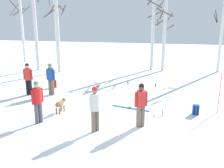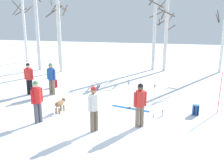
{
  "view_description": "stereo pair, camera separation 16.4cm",
  "coord_description": "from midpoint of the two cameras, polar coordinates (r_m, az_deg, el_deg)",
  "views": [
    {
      "loc": [
        2.8,
        -9.16,
        4.13
      ],
      "look_at": [
        0.46,
        2.15,
        1.0
      ],
      "focal_mm": 40.78,
      "sensor_mm": 36.0,
      "label": 1
    },
    {
      "loc": [
        2.96,
        -9.13,
        4.13
      ],
      "look_at": [
        0.46,
        2.15,
        1.0
      ],
      "focal_mm": 40.78,
      "sensor_mm": 36.0,
      "label": 2
    }
  ],
  "objects": [
    {
      "name": "birch_tree_5",
      "position": [
        19.62,
        11.41,
        10.97
      ],
      "size": [
        1.36,
        1.31,
        5.35
      ],
      "color": "silver",
      "rests_on": "ground_plane"
    },
    {
      "name": "dog",
      "position": [
        11.37,
        -11.88,
        -4.4
      ],
      "size": [
        0.3,
        0.89,
        0.57
      ],
      "color": "brown",
      "rests_on": "ground_plane"
    },
    {
      "name": "birch_tree_6",
      "position": [
        20.38,
        23.23,
        11.45
      ],
      "size": [
        1.28,
        1.21,
        6.48
      ],
      "color": "silver",
      "rests_on": "ground_plane"
    },
    {
      "name": "backpack_1",
      "position": [
        15.4,
        -13.16,
        0.02
      ],
      "size": [
        0.33,
        0.34,
        0.44
      ],
      "color": "red",
      "rests_on": "ground_plane"
    },
    {
      "name": "person_3",
      "position": [
        9.59,
        6.01,
        -4.1
      ],
      "size": [
        0.47,
        0.34,
        1.72
      ],
      "color": "#72604C",
      "rests_on": "ground_plane"
    },
    {
      "name": "ski_pair_lying_1",
      "position": [
        11.72,
        3.71,
        -5.45
      ],
      "size": [
        1.83,
        0.62,
        0.05
      ],
      "color": "blue",
      "rests_on": "ground_plane"
    },
    {
      "name": "birch_tree_2",
      "position": [
        22.55,
        -12.74,
        12.39
      ],
      "size": [
        1.55,
        1.29,
        6.04
      ],
      "color": "silver",
      "rests_on": "ground_plane"
    },
    {
      "name": "water_bottle_0",
      "position": [
        11.01,
        10.86,
        -6.43
      ],
      "size": [
        0.07,
        0.07,
        0.27
      ],
      "color": "silver",
      "rests_on": "ground_plane"
    },
    {
      "name": "ski_poles_0",
      "position": [
        10.58,
        9.11,
        -3.54
      ],
      "size": [
        0.07,
        0.24,
        1.45
      ],
      "color": "#B2B2BC",
      "rests_on": "ground_plane"
    },
    {
      "name": "ski_pair_planted_1",
      "position": [
        11.94,
        22.64,
        -1.67
      ],
      "size": [
        0.1,
        0.26,
        1.84
      ],
      "color": "red",
      "rests_on": "ground_plane"
    },
    {
      "name": "person_2",
      "position": [
        13.83,
        -13.91,
        1.55
      ],
      "size": [
        0.51,
        0.34,
        1.72
      ],
      "color": "#72604C",
      "rests_on": "ground_plane"
    },
    {
      "name": "person_4",
      "position": [
        9.19,
        -4.34,
        -4.93
      ],
      "size": [
        0.34,
        0.45,
        1.72
      ],
      "color": "#72604C",
      "rests_on": "ground_plane"
    },
    {
      "name": "ski_pair_lying_0",
      "position": [
        14.6,
        -4.05,
        -1.27
      ],
      "size": [
        0.32,
        1.93,
        0.05
      ],
      "color": "black",
      "rests_on": "ground_plane"
    },
    {
      "name": "person_1",
      "position": [
        14.19,
        -18.61,
        1.52
      ],
      "size": [
        0.52,
        0.34,
        1.72
      ],
      "color": "black",
      "rests_on": "ground_plane"
    },
    {
      "name": "birch_tree_4",
      "position": [
        19.94,
        8.92,
        11.4
      ],
      "size": [
        1.42,
        1.52,
        5.41
      ],
      "color": "silver",
      "rests_on": "ground_plane"
    },
    {
      "name": "ground_plane",
      "position": [
        10.44,
        -5.38,
        -8.22
      ],
      "size": [
        60.0,
        60.0,
        0.0
      ],
      "primitive_type": "plane",
      "color": "white"
    },
    {
      "name": "backpack_0",
      "position": [
        11.52,
        17.86,
        -5.48
      ],
      "size": [
        0.27,
        0.29,
        0.44
      ],
      "color": "#1E4C99",
      "rests_on": "ground_plane"
    },
    {
      "name": "person_0",
      "position": [
        10.31,
        -16.8,
        -3.3
      ],
      "size": [
        0.34,
        0.47,
        1.72
      ],
      "color": "#4C4C56",
      "rests_on": "ground_plane"
    },
    {
      "name": "birch_tree_0",
      "position": [
        24.39,
        -19.77,
        12.26
      ],
      "size": [
        1.51,
        1.6,
        6.14
      ],
      "color": "silver",
      "rests_on": "ground_plane"
    },
    {
      "name": "birch_tree_3",
      "position": [
        19.27,
        -12.37,
        12.24
      ],
      "size": [
        1.75,
        1.39,
        6.28
      ],
      "color": "silver",
      "rests_on": "ground_plane"
    },
    {
      "name": "birch_tree_1",
      "position": [
        20.36,
        -17.18,
        14.43
      ],
      "size": [
        1.08,
        1.12,
        7.9
      ],
      "color": "silver",
      "rests_on": "ground_plane"
    }
  ]
}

